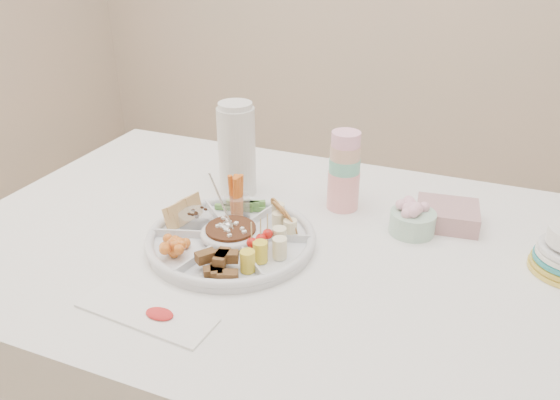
% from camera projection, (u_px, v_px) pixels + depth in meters
% --- Properties ---
extents(dining_table, '(1.52, 1.02, 0.76)m').
position_uv_depth(dining_table, '(277.00, 360.00, 1.45)').
color(dining_table, white).
rests_on(dining_table, floor).
extents(party_tray, '(0.48, 0.48, 0.04)m').
position_uv_depth(party_tray, '(231.00, 236.00, 1.24)').
color(party_tray, white).
rests_on(party_tray, dining_table).
extents(bean_dip, '(0.14, 0.14, 0.04)m').
position_uv_depth(bean_dip, '(231.00, 233.00, 1.24)').
color(bean_dip, black).
rests_on(bean_dip, party_tray).
extents(tortillas, '(0.13, 0.13, 0.06)m').
position_uv_depth(tortillas, '(282.00, 216.00, 1.28)').
color(tortillas, '#BD7644').
rests_on(tortillas, party_tray).
extents(carrot_cucumber, '(0.15, 0.15, 0.11)m').
position_uv_depth(carrot_cucumber, '(239.00, 195.00, 1.34)').
color(carrot_cucumber, orange).
rests_on(carrot_cucumber, party_tray).
extents(pita_raisins, '(0.14, 0.14, 0.06)m').
position_uv_depth(pita_raisins, '(188.00, 212.00, 1.30)').
color(pita_raisins, '#E39D54').
rests_on(pita_raisins, party_tray).
extents(cherries, '(0.13, 0.13, 0.04)m').
position_uv_depth(cherries, '(175.00, 244.00, 1.19)').
color(cherries, '#C88827').
rests_on(cherries, party_tray).
extents(granola_chunks, '(0.14, 0.14, 0.05)m').
position_uv_depth(granola_chunks, '(221.00, 263.00, 1.12)').
color(granola_chunks, brown).
rests_on(granola_chunks, party_tray).
extents(banana_tomato, '(0.13, 0.13, 0.08)m').
position_uv_depth(banana_tomato, '(278.00, 239.00, 1.16)').
color(banana_tomato, '#EAD673').
rests_on(banana_tomato, party_tray).
extents(cup_stack, '(0.10, 0.10, 0.22)m').
position_uv_depth(cup_stack, '(344.00, 168.00, 1.37)').
color(cup_stack, white).
rests_on(cup_stack, dining_table).
extents(thermos, '(0.10, 0.10, 0.26)m').
position_uv_depth(thermos, '(237.00, 148.00, 1.44)').
color(thermos, silver).
rests_on(thermos, dining_table).
extents(flower_bowl, '(0.13, 0.13, 0.08)m').
position_uv_depth(flower_bowl, '(413.00, 217.00, 1.29)').
color(flower_bowl, silver).
rests_on(flower_bowl, dining_table).
extents(napkin_stack, '(0.16, 0.14, 0.05)m').
position_uv_depth(napkin_stack, '(447.00, 215.00, 1.33)').
color(napkin_stack, '#B68589').
rests_on(napkin_stack, dining_table).
extents(placemat, '(0.28, 0.11, 0.01)m').
position_uv_depth(placemat, '(146.00, 313.00, 1.03)').
color(placemat, white).
rests_on(placemat, dining_table).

